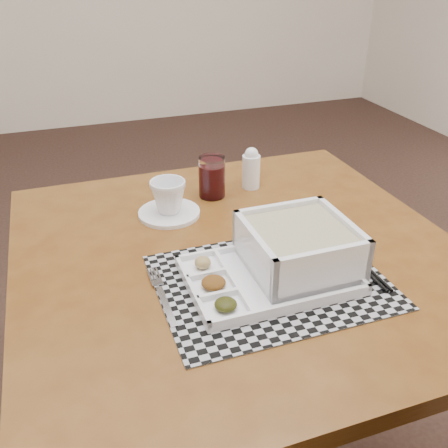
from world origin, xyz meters
The scene contains 11 objects.
floor centered at (0.00, 0.00, 0.00)m, with size 5.00×5.00×0.00m, color black.
dining_table centered at (0.01, -0.72, 0.64)m, with size 0.95×0.95×0.71m.
placemat centered at (0.03, -0.85, 0.71)m, with size 0.44×0.34×0.00m, color #A3A3AA.
serving_tray centered at (0.08, -0.84, 0.75)m, with size 0.33×0.23×0.10m.
fork centered at (-0.18, -0.83, 0.71)m, with size 0.02×0.19×0.00m.
spoon centered at (0.23, -0.80, 0.71)m, with size 0.04×0.18×0.01m.
chopsticks centered at (0.22, -0.84, 0.71)m, with size 0.02×0.24×0.01m.
saucer centered at (-0.09, -0.52, 0.71)m, with size 0.15×0.15×0.01m, color white.
cup centered at (-0.09, -0.52, 0.76)m, with size 0.09×0.09×0.08m, color white.
juice_glass centered at (0.04, -0.45, 0.76)m, with size 0.07×0.07×0.11m.
creamer_bottle centered at (0.15, -0.44, 0.76)m, with size 0.05×0.05×0.11m.
Camera 1 is at (-0.32, -1.57, 1.28)m, focal length 40.00 mm.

